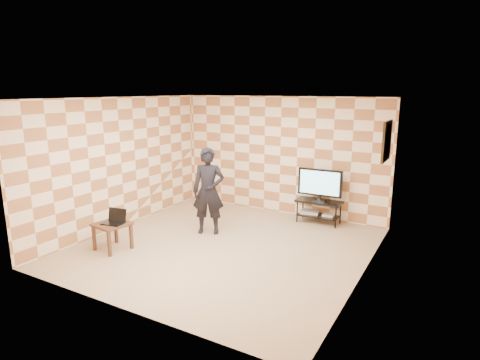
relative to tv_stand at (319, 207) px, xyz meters
name	(u,v)px	position (x,y,z in m)	size (l,w,h in m)	color
floor	(224,247)	(-1.08, -2.18, -0.37)	(5.00, 5.00, 0.00)	tan
wall_back	(280,156)	(-1.08, 0.32, 0.98)	(5.00, 0.02, 2.70)	#FCE4C5
wall_front	(118,212)	(-1.08, -4.68, 0.98)	(5.00, 0.02, 2.70)	#FCE4C5
wall_left	(121,163)	(-3.58, -2.18, 0.98)	(0.02, 5.00, 2.70)	#FCE4C5
wall_right	(367,193)	(1.42, -2.18, 0.98)	(0.02, 5.00, 2.70)	#FCE4C5
ceiling	(223,98)	(-1.08, -2.18, 2.33)	(5.00, 5.00, 0.02)	white
wall_art	(387,141)	(1.39, -0.63, 1.58)	(0.04, 0.72, 0.72)	black
tv_stand	(319,207)	(0.00, 0.00, 0.00)	(0.97, 0.44, 0.50)	black
tv	(320,183)	(0.00, 0.00, 0.52)	(0.96, 0.19, 0.69)	black
dvd_player	(310,212)	(-0.21, 0.03, -0.16)	(0.39, 0.28, 0.06)	silver
game_console	(328,215)	(0.21, 0.02, -0.17)	(0.23, 0.17, 0.05)	silver
side_table	(112,228)	(-2.77, -3.27, 0.05)	(0.63, 0.63, 0.50)	#3B2210
laptop	(115,220)	(-2.74, -3.23, 0.19)	(0.41, 0.35, 0.25)	black
person	(208,191)	(-1.74, -1.68, 0.51)	(0.63, 0.42, 1.74)	black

